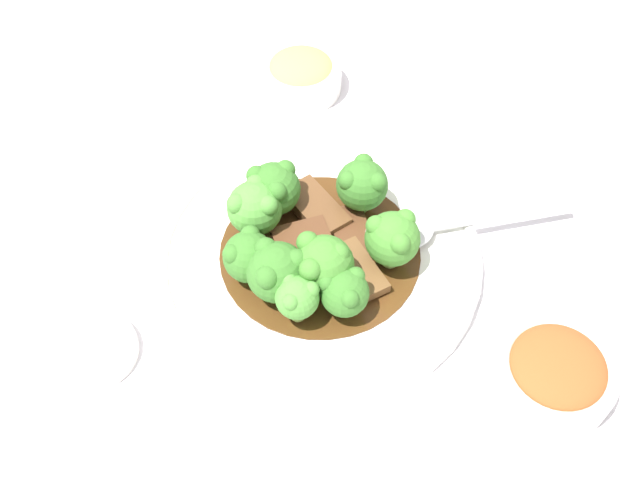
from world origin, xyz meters
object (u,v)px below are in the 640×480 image
(broccoli_floret_4, at_px, (345,292))
(side_bowl_appetizer, at_px, (301,74))
(broccoli_floret_2, at_px, (362,184))
(sauce_dish, at_px, (95,350))
(beef_strip_1, at_px, (302,241))
(beef_strip_3, at_px, (355,271))
(broccoli_floret_1, at_px, (273,188))
(broccoli_floret_5, at_px, (255,207))
(beef_strip_2, at_px, (270,250))
(side_bowl_kimchi, at_px, (555,372))
(broccoli_floret_3, at_px, (277,271))
(broccoli_floret_6, at_px, (297,297))
(beef_strip_4, at_px, (312,209))
(beef_strip_0, at_px, (351,233))
(broccoli_floret_8, at_px, (249,256))
(broccoli_floret_0, at_px, (319,264))
(broccoli_floret_7, at_px, (393,238))
(main_plate, at_px, (320,255))
(serving_spoon, at_px, (414,230))

(broccoli_floret_4, distance_m, side_bowl_appetizer, 0.32)
(broccoli_floret_2, bearing_deg, sauce_dish, -152.18)
(beef_strip_1, distance_m, beef_strip_3, 0.06)
(broccoli_floret_1, bearing_deg, broccoli_floret_5, -130.61)
(beef_strip_2, xyz_separation_m, side_bowl_kimchi, (0.23, -0.15, -0.00))
(broccoli_floret_3, xyz_separation_m, broccoli_floret_6, (0.02, -0.03, 0.00))
(beef_strip_3, xyz_separation_m, side_bowl_kimchi, (0.16, -0.12, -0.00))
(beef_strip_4, bearing_deg, side_bowl_kimchi, -45.47)
(beef_strip_3, xyz_separation_m, broccoli_floret_5, (-0.09, 0.06, 0.03))
(beef_strip_0, height_order, beef_strip_4, beef_strip_4)
(broccoli_floret_6, height_order, broccoli_floret_8, same)
(broccoli_floret_0, relative_size, broccoli_floret_8, 1.20)
(broccoli_floret_4, distance_m, broccoli_floret_8, 0.09)
(beef_strip_0, distance_m, broccoli_floret_2, 0.05)
(broccoli_floret_2, xyz_separation_m, broccoli_floret_3, (-0.09, -0.09, -0.00))
(broccoli_floret_7, bearing_deg, broccoli_floret_2, 105.63)
(broccoli_floret_0, distance_m, broccoli_floret_8, 0.06)
(beef_strip_0, xyz_separation_m, broccoli_floret_6, (-0.06, -0.09, 0.03))
(beef_strip_0, relative_size, side_bowl_appetizer, 0.70)
(beef_strip_2, height_order, broccoli_floret_7, broccoli_floret_7)
(beef_strip_3, height_order, broccoli_floret_4, broccoli_floret_4)
(main_plate, height_order, broccoli_floret_0, broccoli_floret_0)
(broccoli_floret_0, relative_size, broccoli_floret_2, 1.04)
(beef_strip_1, distance_m, serving_spoon, 0.11)
(beef_strip_4, bearing_deg, sauce_dish, -147.70)
(broccoli_floret_2, height_order, broccoli_floret_6, broccoli_floret_2)
(serving_spoon, bearing_deg, beef_strip_1, -176.84)
(broccoli_floret_1, relative_size, side_bowl_appetizer, 0.64)
(broccoli_floret_2, height_order, broccoli_floret_3, broccoli_floret_2)
(broccoli_floret_0, relative_size, side_bowl_kimchi, 0.58)
(beef_strip_0, xyz_separation_m, beef_strip_4, (-0.03, 0.03, 0.00))
(beef_strip_0, distance_m, sauce_dish, 0.26)
(broccoli_floret_2, bearing_deg, beef_strip_1, -144.25)
(side_bowl_kimchi, bearing_deg, beef_strip_3, 143.23)
(broccoli_floret_7, bearing_deg, sauce_dish, -166.64)
(broccoli_floret_8, bearing_deg, beef_strip_4, 46.88)
(broccoli_floret_1, relative_size, serving_spoon, 0.28)
(beef_strip_3, bearing_deg, broccoli_floret_0, -163.38)
(beef_strip_0, height_order, broccoli_floret_8, broccoli_floret_8)
(broccoli_floret_1, xyz_separation_m, side_bowl_kimchi, (0.23, -0.20, -0.03))
(beef_strip_2, xyz_separation_m, broccoli_floret_3, (0.01, -0.04, 0.03))
(broccoli_floret_0, bearing_deg, broccoli_floret_6, -124.84)
(beef_strip_4, xyz_separation_m, side_bowl_kimchi, (0.19, -0.19, -0.00))
(broccoli_floret_1, xyz_separation_m, sauce_dish, (-0.17, -0.13, -0.05))
(beef_strip_3, distance_m, broccoli_floret_6, 0.07)
(main_plate, relative_size, broccoli_floret_1, 5.22)
(main_plate, distance_m, broccoli_floret_7, 0.08)
(beef_strip_4, relative_size, broccoli_floret_6, 1.60)
(main_plate, relative_size, broccoli_floret_7, 5.15)
(beef_strip_4, xyz_separation_m, broccoli_floret_5, (-0.06, -0.02, 0.03))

